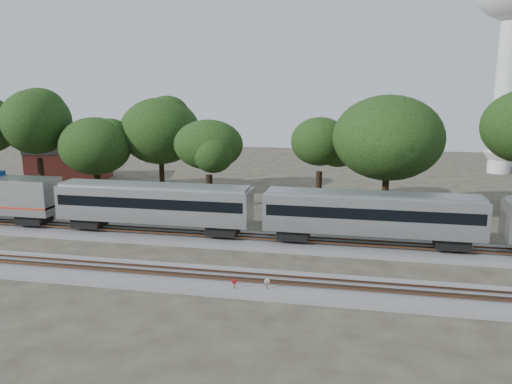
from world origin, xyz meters
TOP-DOWN VIEW (x-y plane):
  - ground at (0.00, 0.00)m, footprint 160.00×160.00m
  - track_far at (0.00, 6.00)m, footprint 160.00×5.00m
  - track_near at (0.00, -4.00)m, footprint 160.00×5.00m
  - switch_stand_red at (4.45, -5.73)m, footprint 0.35×0.13m
  - switch_stand_white at (6.67, -5.26)m, footprint 0.35×0.16m
  - switch_lever at (6.47, -5.41)m, footprint 0.57×0.44m
  - brick_building at (-30.79, 31.57)m, footprint 12.82×10.36m
  - tree_1 at (-26.99, 18.83)m, footprint 10.07×10.07m
  - tree_2 at (-19.40, 19.15)m, footprint 7.10×7.10m
  - tree_3 at (-12.45, 23.35)m, footprint 8.76×8.76m
  - tree_4 at (-4.31, 17.68)m, footprint 7.80×7.80m
  - tree_5 at (8.14, 22.13)m, footprint 7.96×7.96m
  - tree_6 at (15.64, 16.69)m, footprint 9.09×9.09m

SIDE VIEW (x-z plane):
  - ground at x=0.00m, z-range 0.00..0.00m
  - switch_lever at x=6.47m, z-range 0.00..0.30m
  - track_far at x=0.00m, z-range -0.16..0.57m
  - track_near at x=0.00m, z-range -0.16..0.57m
  - switch_stand_red at x=4.45m, z-range 0.15..1.26m
  - switch_stand_white at x=6.67m, z-range 0.16..1.31m
  - brick_building at x=-30.79m, z-range 0.02..5.45m
  - tree_2 at x=-19.40m, z-range 1.96..11.96m
  - tree_4 at x=-4.31m, z-range 2.15..13.15m
  - tree_5 at x=8.14m, z-range 2.20..13.42m
  - tree_3 at x=-12.45m, z-range 2.43..14.77m
  - tree_6 at x=15.64m, z-range 2.52..15.34m
  - tree_1 at x=-26.99m, z-range 2.80..16.99m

